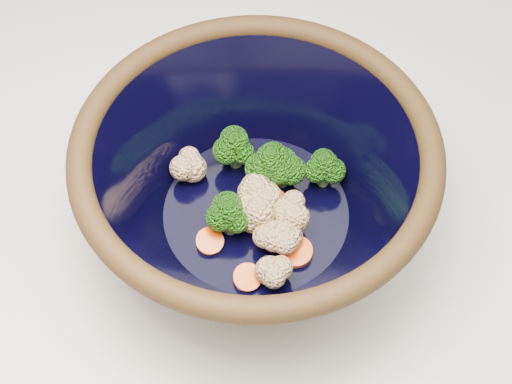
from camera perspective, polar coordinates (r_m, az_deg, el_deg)
counter at (r=1.11m, az=2.20°, el=-12.80°), size 1.20×1.20×0.90m
mixing_bowl at (r=0.62m, az=0.00°, el=0.67°), size 0.38×0.38×0.13m
vegetable_pile at (r=0.64m, az=0.56°, el=0.09°), size 0.15×0.15×0.05m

